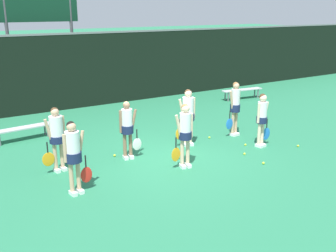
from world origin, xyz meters
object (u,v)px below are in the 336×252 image
(bench_far, at_px, (242,91))
(tennis_ball_2, at_px, (298,146))
(player_6, at_px, (235,105))
(tennis_ball_0, at_px, (263,163))
(tennis_ball_1, at_px, (244,154))
(bench_courtside, at_px, (23,129))
(tennis_ball_4, at_px, (115,155))
(player_2, at_px, (262,116))
(player_5, at_px, (188,112))
(player_3, at_px, (56,134))
(tennis_ball_3, at_px, (209,137))
(player_0, at_px, (73,152))
(scoreboard, at_px, (39,11))
(player_4, at_px, (127,126))
(player_1, at_px, (185,131))
(tennis_ball_5, at_px, (245,145))

(bench_far, bearing_deg, tennis_ball_2, -110.47)
(player_6, distance_m, tennis_ball_0, 2.78)
(tennis_ball_1, distance_m, tennis_ball_2, 1.90)
(bench_courtside, relative_size, tennis_ball_4, 26.52)
(player_2, relative_size, tennis_ball_1, 24.84)
(bench_courtside, height_order, player_5, player_5)
(player_2, relative_size, tennis_ball_0, 23.78)
(player_3, distance_m, tennis_ball_3, 5.08)
(bench_courtside, distance_m, tennis_ball_4, 3.48)
(bench_far, height_order, tennis_ball_4, bench_far)
(bench_far, xyz_separation_m, tennis_ball_2, (-2.99, -5.88, -0.37))
(player_6, bearing_deg, tennis_ball_4, 168.15)
(player_0, height_order, player_6, player_6)
(scoreboard, bearing_deg, bench_courtside, -113.25)
(bench_far, height_order, player_6, player_6)
(player_4, height_order, player_5, player_5)
(player_4, distance_m, player_6, 3.94)
(player_1, relative_size, player_5, 0.98)
(bench_courtside, xyz_separation_m, bench_far, (10.01, 0.74, 0.04))
(bench_far, height_order, tennis_ball_5, bench_far)
(tennis_ball_5, bearing_deg, player_1, -171.02)
(player_3, xyz_separation_m, tennis_ball_2, (6.79, -2.05, -0.98))
(bench_courtside, relative_size, tennis_ball_5, 28.56)
(tennis_ball_1, bearing_deg, tennis_ball_3, 88.18)
(player_3, distance_m, tennis_ball_4, 1.93)
(player_3, xyz_separation_m, player_4, (1.94, -0.15, -0.05))
(player_5, bearing_deg, tennis_ball_5, -25.27)
(tennis_ball_0, bearing_deg, bench_far, 52.21)
(tennis_ball_0, xyz_separation_m, tennis_ball_4, (-3.22, 2.68, 0.00))
(player_5, relative_size, tennis_ball_2, 26.07)
(player_5, height_order, tennis_ball_2, player_5)
(player_0, xyz_separation_m, tennis_ball_4, (1.72, 1.68, -0.99))
(bench_courtside, bearing_deg, player_1, -60.85)
(tennis_ball_3, bearing_deg, tennis_ball_4, 177.68)
(player_1, height_order, player_4, player_1)
(player_4, height_order, tennis_ball_2, player_4)
(player_0, distance_m, tennis_ball_0, 5.14)
(player_4, height_order, tennis_ball_5, player_4)
(bench_far, bearing_deg, tennis_ball_0, -121.30)
(bench_far, xyz_separation_m, player_5, (-5.79, -3.95, 0.65))
(bench_courtside, bearing_deg, tennis_ball_2, -41.55)
(player_3, relative_size, tennis_ball_3, 26.35)
(player_1, xyz_separation_m, tennis_ball_5, (2.55, 0.40, -0.99))
(player_6, height_order, tennis_ball_1, player_6)
(player_2, bearing_deg, tennis_ball_5, 133.12)
(scoreboard, bearing_deg, player_5, -75.31)
(bench_courtside, height_order, player_2, player_2)
(player_1, distance_m, player_6, 3.26)
(scoreboard, height_order, bench_courtside, scoreboard)
(player_3, bearing_deg, bench_far, 12.16)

